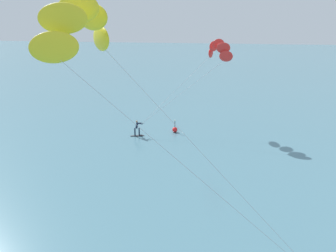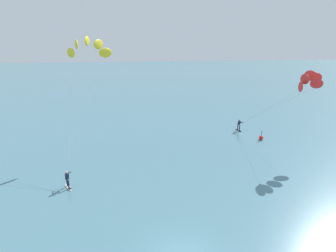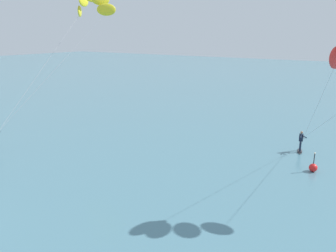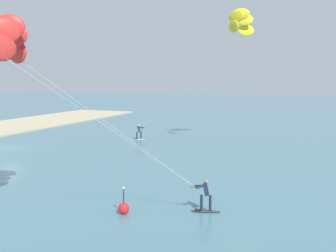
% 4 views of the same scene
% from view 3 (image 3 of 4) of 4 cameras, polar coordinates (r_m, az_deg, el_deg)
% --- Properties ---
extents(kitesurfer_nearshore, '(5.42, 12.63, 13.04)m').
position_cam_3_polar(kitesurfer_nearshore, '(35.25, -13.07, 18.52)').
color(kitesurfer_nearshore, white).
rests_on(kitesurfer_nearshore, ground).
extents(marker_buoy, '(0.56, 0.56, 1.38)m').
position_cam_3_polar(marker_buoy, '(25.36, 22.99, -6.36)').
color(marker_buoy, red).
rests_on(marker_buoy, ground).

